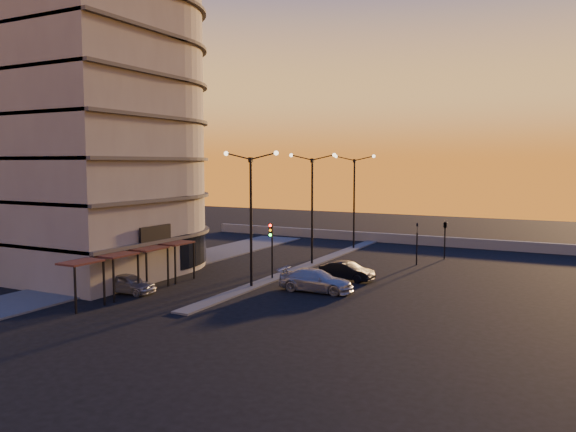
{
  "coord_description": "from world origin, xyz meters",
  "views": [
    {
      "loc": [
        20.09,
        -33.07,
        8.68
      ],
      "look_at": [
        -0.67,
        6.84,
        4.43
      ],
      "focal_mm": 35.0,
      "sensor_mm": 36.0,
      "label": 1
    }
  ],
  "objects_px": {
    "car_sedan": "(347,271)",
    "streetlamp_mid": "(312,200)",
    "car_wagon": "(316,280)",
    "car_hatchback": "(127,283)",
    "traffic_light_main": "(271,242)"
  },
  "relations": [
    {
      "from": "streetlamp_mid",
      "to": "car_sedan",
      "type": "relative_size",
      "value": 2.32
    },
    {
      "from": "traffic_light_main",
      "to": "car_sedan",
      "type": "distance_m",
      "value": 6.05
    },
    {
      "from": "traffic_light_main",
      "to": "car_sedan",
      "type": "xyz_separation_m",
      "value": [
        5.0,
        2.58,
        -2.21
      ]
    },
    {
      "from": "streetlamp_mid",
      "to": "car_sedan",
      "type": "height_order",
      "value": "streetlamp_mid"
    },
    {
      "from": "car_wagon",
      "to": "car_hatchback",
      "type": "bearing_deg",
      "value": 116.44
    },
    {
      "from": "car_hatchback",
      "to": "traffic_light_main",
      "type": "bearing_deg",
      "value": -42.85
    },
    {
      "from": "car_hatchback",
      "to": "car_wagon",
      "type": "height_order",
      "value": "car_wagon"
    },
    {
      "from": "car_sedan",
      "to": "car_wagon",
      "type": "distance_m",
      "value": 4.46
    },
    {
      "from": "car_hatchback",
      "to": "car_wagon",
      "type": "distance_m",
      "value": 12.67
    },
    {
      "from": "streetlamp_mid",
      "to": "car_sedan",
      "type": "distance_m",
      "value": 8.36
    },
    {
      "from": "car_sedan",
      "to": "streetlamp_mid",
      "type": "bearing_deg",
      "value": 52.84
    },
    {
      "from": "car_wagon",
      "to": "streetlamp_mid",
      "type": "bearing_deg",
      "value": 23.3
    },
    {
      "from": "streetlamp_mid",
      "to": "car_hatchback",
      "type": "distance_m",
      "value": 17.31
    },
    {
      "from": "streetlamp_mid",
      "to": "car_wagon",
      "type": "relative_size",
      "value": 1.85
    },
    {
      "from": "car_wagon",
      "to": "car_sedan",
      "type": "bearing_deg",
      "value": -9.76
    }
  ]
}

